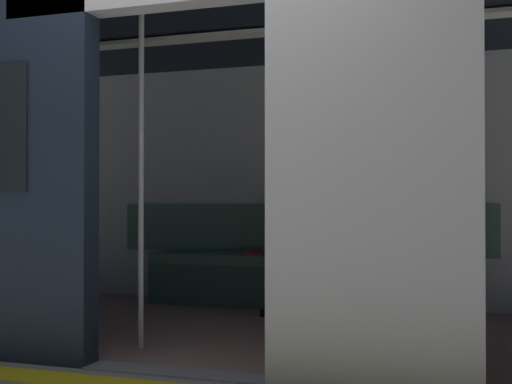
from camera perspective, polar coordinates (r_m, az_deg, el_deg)
The scene contains 7 objects.
ground_plane at distance 3.85m, azimuth -6.80°, elevation -15.06°, with size 60.00×60.00×0.00m, color gray.
train_car at distance 4.97m, azimuth -1.31°, elevation 6.34°, with size 6.40×2.86×2.35m.
bench_seat at distance 5.97m, azimuth 2.92°, elevation -6.47°, with size 2.62×0.44×0.47m.
person_seated at distance 5.88m, azimuth 3.29°, elevation -3.35°, with size 0.55×0.69×1.19m.
handbag at distance 5.87m, azimuth 7.95°, elevation -4.66°, with size 0.26×0.15×0.17m.
book at distance 6.08m, azimuth -0.30°, elevation -5.20°, with size 0.15×0.22×0.03m, color #B22D2D.
grab_pole_door at distance 4.38m, azimuth -9.74°, elevation 1.27°, with size 0.04×0.04×2.21m, color silver.
Camera 1 is at (-1.59, 3.37, 0.95)m, focal length 47.07 mm.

